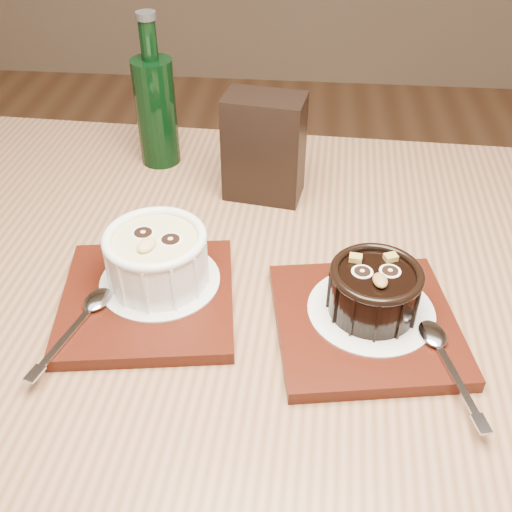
{
  "coord_description": "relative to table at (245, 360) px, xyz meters",
  "views": [
    {
      "loc": [
        0.03,
        -0.42,
        1.19
      ],
      "look_at": [
        -0.01,
        0.05,
        0.81
      ],
      "focal_mm": 42.0,
      "sensor_mm": 36.0,
      "label": 1
    }
  ],
  "objects": [
    {
      "name": "condiment_stand",
      "position": [
        0.0,
        0.22,
        0.16
      ],
      "size": [
        0.11,
        0.07,
        0.14
      ],
      "primitive_type": "cube",
      "rotation": [
        0.0,
        0.0,
        -0.15
      ],
      "color": "black",
      "rests_on": "table"
    },
    {
      "name": "doily_left",
      "position": [
        -0.09,
        0.01,
        0.11
      ],
      "size": [
        0.13,
        0.13,
        0.0
      ],
      "primitive_type": "cylinder",
      "color": "white",
      "rests_on": "tray_left"
    },
    {
      "name": "green_bottle",
      "position": [
        -0.16,
        0.3,
        0.17
      ],
      "size": [
        0.06,
        0.06,
        0.21
      ],
      "color": "black",
      "rests_on": "table"
    },
    {
      "name": "doily_right",
      "position": [
        0.13,
        -0.01,
        0.11
      ],
      "size": [
        0.13,
        0.13,
        0.0
      ],
      "primitive_type": "cylinder",
      "color": "white",
      "rests_on": "tray_right"
    },
    {
      "name": "ramekin_dark",
      "position": [
        0.13,
        -0.01,
        0.14
      ],
      "size": [
        0.09,
        0.09,
        0.06
      ],
      "rotation": [
        0.0,
        0.0,
        0.13
      ],
      "color": "black",
      "rests_on": "doily_right"
    },
    {
      "name": "table",
      "position": [
        0.0,
        0.0,
        0.0
      ],
      "size": [
        1.23,
        0.84,
        0.75
      ],
      "rotation": [
        0.0,
        0.0,
        -0.04
      ],
      "color": "brown",
      "rests_on": "ground"
    },
    {
      "name": "tray_right",
      "position": [
        0.13,
        -0.02,
        0.1
      ],
      "size": [
        0.21,
        0.21,
        0.01
      ],
      "primitive_type": "cube",
      "rotation": [
        0.0,
        0.0,
        0.17
      ],
      "color": "#42150B",
      "rests_on": "table"
    },
    {
      "name": "ramekin_white",
      "position": [
        -0.09,
        0.01,
        0.14
      ],
      "size": [
        0.11,
        0.11,
        0.06
      ],
      "rotation": [
        0.0,
        0.0,
        -0.28
      ],
      "color": "white",
      "rests_on": "doily_left"
    },
    {
      "name": "tray_left",
      "position": [
        -0.1,
        -0.01,
        0.1
      ],
      "size": [
        0.2,
        0.2,
        0.01
      ],
      "primitive_type": "cube",
      "rotation": [
        0.0,
        0.0,
        0.15
      ],
      "color": "#42150B",
      "rests_on": "table"
    },
    {
      "name": "spoon_left",
      "position": [
        -0.16,
        -0.06,
        0.11
      ],
      "size": [
        0.06,
        0.14,
        0.01
      ],
      "primitive_type": null,
      "rotation": [
        0.0,
        0.0,
        -0.26
      ],
      "color": "silver",
      "rests_on": "tray_left"
    },
    {
      "name": "spoon_right",
      "position": [
        0.2,
        -0.08,
        0.11
      ],
      "size": [
        0.06,
        0.14,
        0.01
      ],
      "primitive_type": null,
      "rotation": [
        0.0,
        0.0,
        0.26
      ],
      "color": "silver",
      "rests_on": "tray_right"
    }
  ]
}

